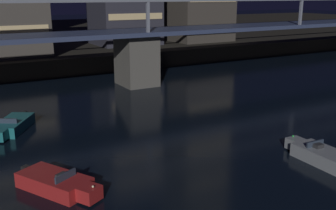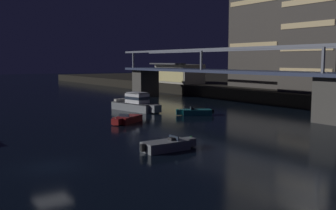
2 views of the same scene
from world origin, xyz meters
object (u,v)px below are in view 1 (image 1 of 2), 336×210
Objects in this scene: river_bridge at (136,44)px; speedboat_near_center at (57,183)px; speedboat_mid_center at (12,126)px; speedboat_mid_right at (323,156)px.

speedboat_near_center is (-14.28, -20.62, -4.09)m from river_bridge.
speedboat_near_center is 1.01× the size of speedboat_mid_center.
speedboat_near_center is 0.94× the size of speedboat_mid_right.
river_bridge is 25.42m from speedboat_near_center.
river_bridge is at bearing 55.30° from speedboat_near_center.
speedboat_mid_right is (0.44, -24.90, -4.09)m from river_bridge.
river_bridge is 19.32× the size of speedboat_mid_center.
speedboat_near_center and speedboat_mid_center have the same top height.
river_bridge is 18.12m from speedboat_mid_center.
speedboat_mid_right is (15.19, -15.19, 0.00)m from speedboat_mid_center.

